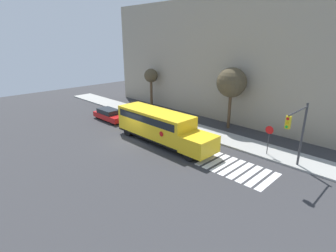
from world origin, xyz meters
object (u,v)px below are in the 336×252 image
object	(u,v)px
tree_far_sidewalk	(231,83)
parked_car	(109,115)
school_bus	(159,125)
traffic_light	(298,129)
stop_sign	(269,136)
tree_near_sidewalk	(151,77)

from	to	relation	value
tree_far_sidewalk	parked_car	bearing A→B (deg)	-146.56
school_bus	tree_far_sidewalk	xyz separation A→B (m)	(2.23, 7.92, 3.17)
school_bus	tree_far_sidewalk	bearing A→B (deg)	74.28
school_bus	traffic_light	world-z (taller)	traffic_light
parked_car	stop_sign	size ratio (longest dim) A/B	1.79
stop_sign	traffic_light	world-z (taller)	traffic_light
stop_sign	school_bus	bearing A→B (deg)	-153.32
school_bus	traffic_light	xyz separation A→B (m)	(10.77, 2.82, 1.62)
tree_far_sidewalk	school_bus	bearing A→B (deg)	-105.72
school_bus	tree_far_sidewalk	world-z (taller)	tree_far_sidewalk
tree_far_sidewalk	tree_near_sidewalk	bearing A→B (deg)	178.59
traffic_light	tree_near_sidewalk	xyz separation A→B (m)	(-21.20, 5.41, 0.86)
parked_car	traffic_light	bearing A→B (deg)	6.74
tree_near_sidewalk	school_bus	bearing A→B (deg)	-38.27
school_bus	parked_car	world-z (taller)	school_bus
tree_near_sidewalk	tree_far_sidewalk	size ratio (longest dim) A/B	0.82
school_bus	parked_car	xyz separation A→B (m)	(-9.03, 0.48, -0.97)
stop_sign	parked_car	bearing A→B (deg)	-168.00
parked_car	tree_far_sidewalk	distance (m)	14.12
school_bus	tree_near_sidewalk	xyz separation A→B (m)	(-10.43, 8.23, 2.48)
traffic_light	tree_far_sidewalk	xyz separation A→B (m)	(-8.54, 5.10, 1.55)
parked_car	tree_near_sidewalk	xyz separation A→B (m)	(-1.40, 7.75, 3.46)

